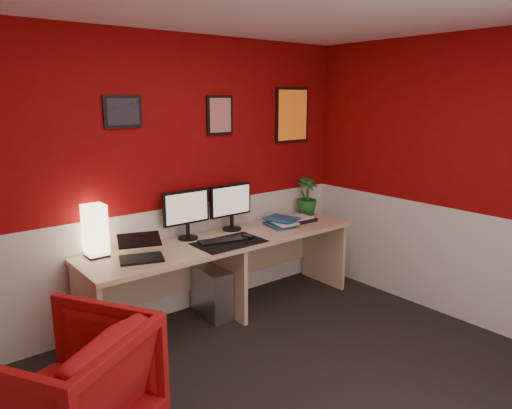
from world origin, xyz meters
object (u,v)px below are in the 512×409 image
shoji_lamp (95,232)px  monitor_left (187,207)px  desk (226,277)px  laptop (141,246)px  monitor_right (232,200)px  armchair (65,389)px  potted_plant (307,196)px  pc_tower (211,292)px  zen_tray (297,220)px

shoji_lamp → monitor_left: (0.81, -0.03, 0.09)m
desk → shoji_lamp: size_ratio=6.50×
monitor_left → laptop: bearing=-155.5°
monitor_left → monitor_right: 0.48m
shoji_lamp → armchair: 1.37m
desk → potted_plant: bearing=8.8°
desk → shoji_lamp: shoji_lamp is taller
desk → monitor_right: bearing=43.4°
monitor_left → pc_tower: size_ratio=1.29×
desk → armchair: 1.90m
desk → laptop: (-0.84, -0.06, 0.47)m
armchair → zen_tray: bearing=168.2°
shoji_lamp → zen_tray: (1.99, -0.20, -0.18)m
potted_plant → pc_tower: size_ratio=0.89×
desk → monitor_left: monitor_left is taller
potted_plant → armchair: size_ratio=0.48×
monitor_right → potted_plant: 0.98m
desk → zen_tray: zen_tray is taller
monitor_right → armchair: 2.27m
laptop → zen_tray: 1.75m
shoji_lamp → monitor_right: (1.29, -0.03, 0.09)m
desk → pc_tower: size_ratio=5.78×
monitor_left → armchair: bearing=-143.5°
monitor_left → pc_tower: (0.15, -0.13, -0.80)m
desk → potted_plant: 1.33m
laptop → monitor_right: bearing=33.4°
zen_tray → armchair: bearing=-161.1°
laptop → armchair: bearing=-117.4°
zen_tray → pc_tower: size_ratio=0.78×
shoji_lamp → pc_tower: (0.96, -0.16, -0.70)m
shoji_lamp → armchair: shoji_lamp is taller
shoji_lamp → zen_tray: size_ratio=1.14×
zen_tray → armchair: armchair is taller
desk → shoji_lamp: bearing=167.8°
monitor_right → armchair: bearing=-151.1°
armchair → monitor_right: bearing=178.2°
zen_tray → laptop: bearing=-176.9°
monitor_left → monitor_right: same height
desk → monitor_right: (0.21, 0.20, 0.66)m
zen_tray → pc_tower: zen_tray is taller
laptop → pc_tower: 0.96m
monitor_right → armchair: (-1.91, -1.06, -0.64)m
monitor_left → potted_plant: size_ratio=1.44×
desk → pc_tower: (-0.12, 0.08, -0.14)m
desk → laptop: bearing=-176.1°
shoji_lamp → monitor_left: size_ratio=0.69×
monitor_right → zen_tray: size_ratio=1.66×
monitor_left → armchair: 1.89m
monitor_right → monitor_left: bearing=179.6°
desk → potted_plant: potted_plant is taller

